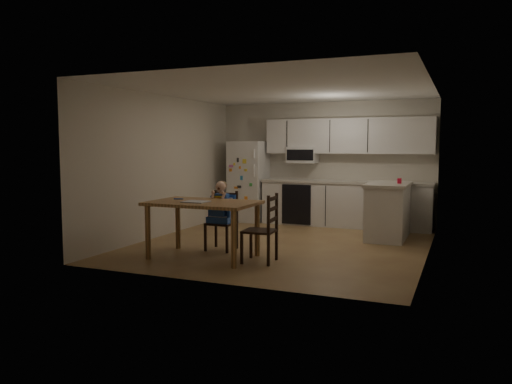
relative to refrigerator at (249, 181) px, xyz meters
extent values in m
cube|color=brown|center=(1.55, -2.15, -0.85)|extent=(4.50, 5.00, 0.01)
cube|color=beige|center=(1.55, 0.35, 0.40)|extent=(4.50, 0.02, 2.50)
cube|color=beige|center=(-0.70, -2.15, 0.40)|extent=(0.02, 5.00, 2.50)
cube|color=beige|center=(3.80, -2.15, 0.40)|extent=(0.02, 5.00, 2.50)
cube|color=white|center=(1.55, -2.15, 1.65)|extent=(4.50, 5.00, 0.01)
cube|color=silver|center=(0.00, 0.00, 0.00)|extent=(0.72, 0.70, 1.70)
cube|color=silver|center=(2.08, 0.05, -0.42)|extent=(3.34, 0.60, 0.86)
cube|color=beige|center=(2.08, 0.04, 0.04)|extent=(3.37, 0.62, 0.05)
cube|color=black|center=(1.16, -0.26, -0.42)|extent=(0.60, 0.02, 0.80)
cube|color=silver|center=(2.08, 0.18, 0.95)|extent=(3.34, 0.34, 0.70)
cube|color=silver|center=(1.16, 0.15, 0.57)|extent=(0.60, 0.38, 0.33)
cube|color=silver|center=(3.06, -0.95, -0.39)|extent=(0.62, 1.25, 0.91)
cube|color=beige|center=(3.06, -0.95, 0.09)|extent=(0.69, 1.31, 0.05)
cylinder|color=red|center=(3.24, -1.00, 0.16)|extent=(0.07, 0.07, 0.09)
cube|color=brown|center=(0.83, -3.52, -0.06)|extent=(1.52, 0.97, 0.04)
cylinder|color=brown|center=(0.15, -3.92, -0.47)|extent=(0.08, 0.08, 0.77)
cylinder|color=brown|center=(0.15, -3.12, -0.47)|extent=(0.08, 0.08, 0.77)
cylinder|color=brown|center=(1.50, -3.92, -0.47)|extent=(0.08, 0.08, 0.77)
cylinder|color=brown|center=(1.50, -3.12, -0.47)|extent=(0.08, 0.08, 0.77)
cube|color=#A1A1A6|center=(0.77, -3.62, -0.03)|extent=(0.34, 0.29, 0.01)
cylinder|color=blue|center=(0.34, -3.41, -0.03)|extent=(0.12, 0.06, 0.02)
cube|color=black|center=(0.83, -2.95, -0.43)|extent=(0.41, 0.41, 0.03)
cube|color=black|center=(0.65, -3.13, -0.65)|extent=(0.03, 0.03, 0.40)
cube|color=black|center=(0.64, -2.77, -0.65)|extent=(0.03, 0.03, 0.40)
cube|color=black|center=(1.01, -3.12, -0.65)|extent=(0.03, 0.03, 0.40)
cube|color=black|center=(1.00, -2.76, -0.65)|extent=(0.03, 0.03, 0.40)
cube|color=black|center=(0.82, -2.76, -0.18)|extent=(0.40, 0.04, 0.48)
cube|color=blue|center=(0.83, -2.95, -0.37)|extent=(0.37, 0.33, 0.10)
cube|color=blue|center=(0.82, -2.81, -0.16)|extent=(0.36, 0.06, 0.32)
cube|color=#5891D4|center=(0.83, -2.96, -0.32)|extent=(0.29, 0.25, 0.02)
cube|color=#1B319E|center=(0.83, -2.94, -0.10)|extent=(0.21, 0.14, 0.25)
cube|color=orange|center=(0.83, -3.00, -0.11)|extent=(0.18, 0.01, 0.19)
sphere|color=beige|center=(0.83, -2.95, 0.13)|extent=(0.16, 0.16, 0.16)
ellipsoid|color=olive|center=(0.83, -2.95, 0.15)|extent=(0.16, 0.15, 0.13)
cube|color=black|center=(1.68, -3.47, -0.41)|extent=(0.45, 0.45, 0.03)
cube|color=black|center=(1.47, -3.29, -0.64)|extent=(0.04, 0.04, 0.42)
cube|color=black|center=(1.85, -3.26, -0.64)|extent=(0.04, 0.04, 0.42)
cube|color=black|center=(1.50, -3.67, -0.64)|extent=(0.04, 0.04, 0.42)
cube|color=black|center=(1.88, -3.64, -0.64)|extent=(0.04, 0.04, 0.42)
cube|color=black|center=(1.87, -3.45, -0.15)|extent=(0.06, 0.42, 0.50)
camera|label=1|loc=(4.26, -9.75, 0.75)|focal=35.00mm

